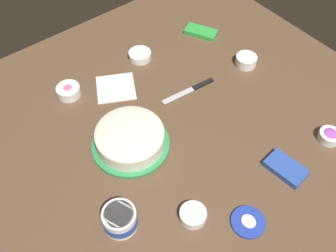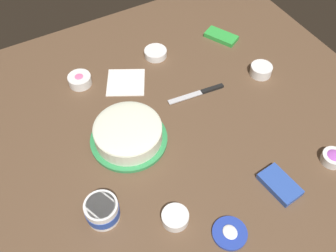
# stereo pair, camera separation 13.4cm
# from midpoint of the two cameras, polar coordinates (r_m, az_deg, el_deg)

# --- Properties ---
(ground_plane) EXTENTS (1.54, 1.54, 0.00)m
(ground_plane) POSITION_cam_midpoint_polar(r_m,az_deg,el_deg) (1.39, 5.87, -0.40)
(ground_plane) COLOR brown
(frosted_cake) EXTENTS (0.28, 0.28, 0.09)m
(frosted_cake) POSITION_cam_midpoint_polar(r_m,az_deg,el_deg) (1.31, -3.16, -1.31)
(frosted_cake) COLOR #339351
(frosted_cake) RESTS_ON ground_plane
(frosting_tub) EXTENTS (0.10, 0.10, 0.08)m
(frosting_tub) POSITION_cam_midpoint_polar(r_m,az_deg,el_deg) (1.17, -6.66, -12.82)
(frosting_tub) COLOR white
(frosting_tub) RESTS_ON ground_plane
(frosting_tub_lid) EXTENTS (0.11, 0.11, 0.02)m
(frosting_tub_lid) POSITION_cam_midpoint_polar(r_m,az_deg,el_deg) (1.20, 12.63, -15.76)
(frosting_tub_lid) COLOR #233DAD
(frosting_tub_lid) RESTS_ON ground_plane
(spreading_knife) EXTENTS (0.04, 0.24, 0.01)m
(spreading_knife) POSITION_cam_midpoint_polar(r_m,az_deg,el_deg) (1.50, 7.61, 4.93)
(spreading_knife) COLOR silver
(spreading_knife) RESTS_ON ground_plane
(sprinkle_bowl_blue) EXTENTS (0.10, 0.10, 0.03)m
(sprinkle_bowl_blue) POSITION_cam_midpoint_polar(r_m,az_deg,el_deg) (1.64, 0.47, 10.87)
(sprinkle_bowl_blue) COLOR white
(sprinkle_bowl_blue) RESTS_ON ground_plane
(sprinkle_bowl_orange) EXTENTS (0.09, 0.09, 0.04)m
(sprinkle_bowl_orange) POSITION_cam_midpoint_polar(r_m,az_deg,el_deg) (1.61, 16.26, 8.03)
(sprinkle_bowl_orange) COLOR white
(sprinkle_bowl_orange) RESTS_ON ground_plane
(sprinkle_bowl_pink) EXTENTS (0.09, 0.09, 0.04)m
(sprinkle_bowl_pink) POSITION_cam_midpoint_polar(r_m,az_deg,el_deg) (1.54, -10.80, 6.76)
(sprinkle_bowl_pink) COLOR white
(sprinkle_bowl_pink) RESTS_ON ground_plane
(sprinkle_bowl_yellow) EXTENTS (0.08, 0.08, 0.03)m
(sprinkle_bowl_yellow) POSITION_cam_midpoint_polar(r_m,az_deg,el_deg) (1.18, 4.43, -13.87)
(sprinkle_bowl_yellow) COLOR white
(sprinkle_bowl_yellow) RESTS_ON ground_plane
(sprinkle_bowl_rainbow) EXTENTS (0.08, 0.08, 0.04)m
(sprinkle_bowl_rainbow) POSITION_cam_midpoint_polar(r_m,az_deg,el_deg) (1.43, 26.22, -4.48)
(sprinkle_bowl_rainbow) COLOR white
(sprinkle_bowl_rainbow) RESTS_ON ground_plane
(candy_box_lower) EXTENTS (0.14, 0.10, 0.02)m
(candy_box_lower) POSITION_cam_midpoint_polar(r_m,az_deg,el_deg) (1.31, 19.44, -8.56)
(candy_box_lower) COLOR #2D51B2
(candy_box_lower) RESTS_ON ground_plane
(candy_box_upper) EXTENTS (0.16, 0.13, 0.02)m
(candy_box_upper) POSITION_cam_midpoint_polar(r_m,az_deg,el_deg) (1.76, 10.28, 13.09)
(candy_box_upper) COLOR green
(candy_box_upper) RESTS_ON ground_plane
(paper_napkin) EXTENTS (0.20, 0.20, 0.01)m
(paper_napkin) POSITION_cam_midpoint_polar(r_m,az_deg,el_deg) (1.53, -3.91, 6.51)
(paper_napkin) COLOR white
(paper_napkin) RESTS_ON ground_plane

